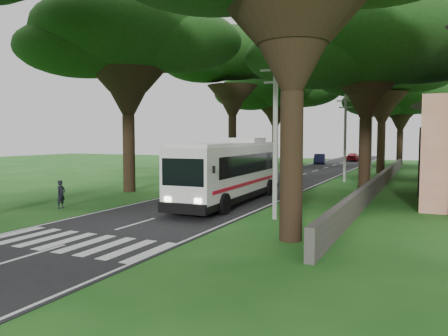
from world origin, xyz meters
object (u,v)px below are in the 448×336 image
Objects in this scene: pole_mid at (345,136)px; pole_far at (371,137)px; pedestrian at (61,194)px; coach_bus at (231,171)px; distant_car_c at (353,157)px; distant_car_b at (319,159)px; pole_near at (275,136)px.

pole_mid is 20.00m from pole_far.
pedestrian is at bearing -119.06° from pole_mid.
coach_bus is at bearing -55.61° from pedestrian.
pole_mid is 36.54m from distant_car_c.
pole_far is 1.68× the size of distant_car_c.
coach_bus is (-4.31, -35.77, -2.17)m from pole_far.
pole_far is at bearing 80.77° from coach_bus.
distant_car_b reaches higher than distant_car_c.
distant_car_c is (-4.70, 16.07, -3.46)m from pole_far.
pole_far is 36.09m from coach_bus.
pedestrian is at bearing -170.62° from pole_near.
distant_car_c is at bearing 106.30° from pole_far.
pole_mid is 0.63× the size of coach_bus.
coach_bus is 42.35m from distant_car_b.
distant_car_c is at bearing 94.79° from pole_near.
pole_near is 20.00m from pole_mid.
pole_mid is 27.85m from distant_car_b.
pole_near is at bearing -46.85° from coach_bus.
pedestrian reaches higher than distant_car_b.
pole_mid reaches higher than pedestrian.
pole_mid is at bearing 72.35° from coach_bus.
pole_far reaches higher than pedestrian.
distant_car_c is (-4.70, 36.07, -3.46)m from pole_mid.
pole_near is 0.63× the size of coach_bus.
distant_car_b is 10.32m from distant_car_c.
pole_mid reaches higher than coach_bus.
distant_car_b is at bearing 142.26° from pole_far.
coach_bus reaches higher than distant_car_b.
pedestrian is at bearing -144.07° from coach_bus.
distant_car_b is at bearing 107.35° from pole_mid.
coach_bus is 7.83× the size of pedestrian.
pole_near is at bearing -90.49° from distant_car_b.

